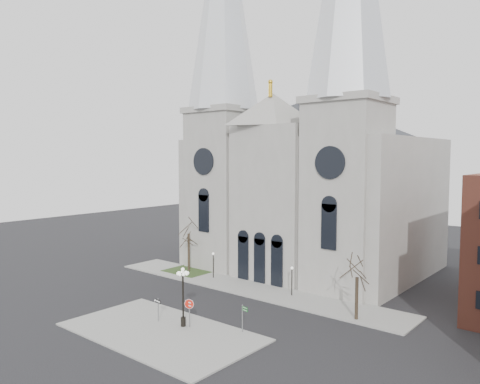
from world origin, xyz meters
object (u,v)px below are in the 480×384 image
Objects in this scene: globe_lamp at (183,289)px; one_way_sign at (158,306)px; stop_sign at (189,307)px; street_name_sign at (243,316)px.

globe_lamp is 2.50× the size of one_way_sign.
globe_lamp reaches higher than stop_sign.
globe_lamp is 6.00m from street_name_sign.
one_way_sign is (-2.79, -0.59, -1.96)m from globe_lamp.
stop_sign is at bearing 22.99° from globe_lamp.
globe_lamp is at bearing -144.41° from street_name_sign.
street_name_sign is at bearing 22.42° from stop_sign.
globe_lamp is 3.45m from one_way_sign.
street_name_sign reaches higher than one_way_sign.
stop_sign is 1.06× the size of street_name_sign.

